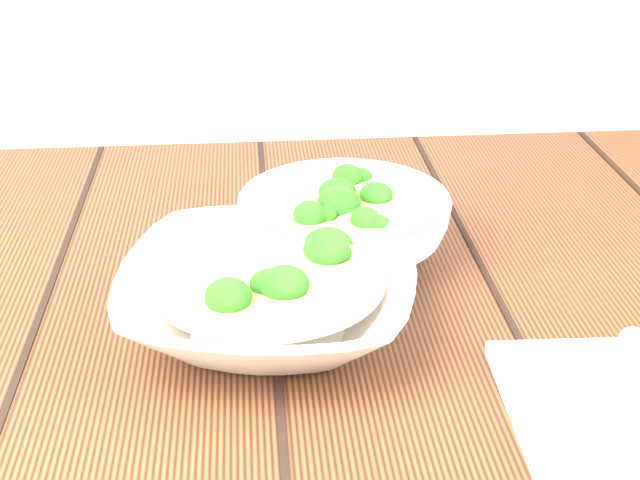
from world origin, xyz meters
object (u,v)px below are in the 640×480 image
table (297,409)px  soup_bowl_front (268,295)px  soup_bowl_back (344,225)px  trivet (363,228)px

table → soup_bowl_front: bearing=-119.9°
table → soup_bowl_back: (0.05, 0.08, 0.15)m
soup_bowl_front → trivet: soup_bowl_front is taller
soup_bowl_front → soup_bowl_back: 0.14m
soup_bowl_back → trivet: bearing=58.1°
trivet → soup_bowl_back: bearing=-121.9°
table → trivet: bearing=56.9°
soup_bowl_front → table: bearing=60.1°
table → trivet: trivet is taller
soup_bowl_front → trivet: size_ratio=2.90×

